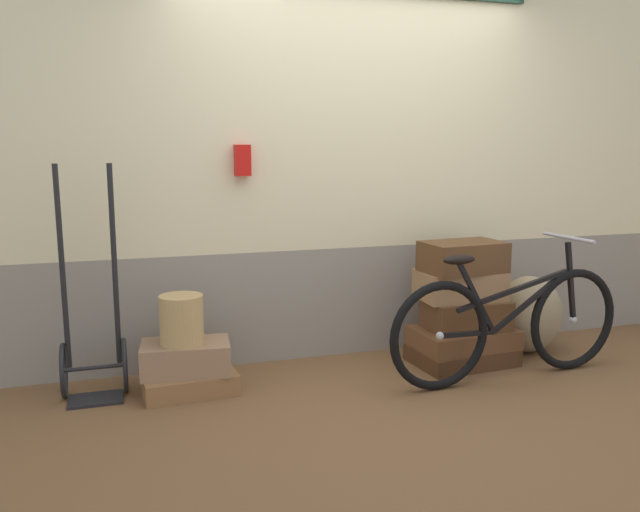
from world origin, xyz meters
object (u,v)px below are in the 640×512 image
object	(u,v)px
suitcase_4	(466,314)
burlap_sack	(528,314)
suitcase_5	(460,285)
suitcase_6	(463,257)
suitcase_2	(462,355)
suitcase_1	(186,358)
luggage_trolley	(93,346)
suitcase_0	(189,383)
suitcase_3	(463,337)
wicker_basket	(181,319)
bicycle	(509,324)

from	to	relation	value
suitcase_4	burlap_sack	world-z (taller)	burlap_sack
suitcase_5	suitcase_6	xyz separation A→B (m)	(-0.00, -0.03, 0.20)
suitcase_2	suitcase_5	distance (m)	0.49
burlap_sack	suitcase_6	bearing A→B (deg)	-173.84
suitcase_5	burlap_sack	bearing A→B (deg)	5.45
suitcase_1	burlap_sack	xyz separation A→B (m)	(2.45, 0.05, 0.06)
suitcase_4	luggage_trolley	size ratio (longest dim) A/B	0.39
suitcase_0	luggage_trolley	bearing A→B (deg)	162.14
suitcase_1	suitcase_2	distance (m)	1.88
suitcase_4	suitcase_5	xyz separation A→B (m)	(-0.03, 0.05, 0.20)
suitcase_2	luggage_trolley	size ratio (longest dim) A/B	0.48
luggage_trolley	burlap_sack	xyz separation A→B (m)	(2.98, -0.07, -0.03)
suitcase_0	suitcase_6	xyz separation A→B (m)	(1.85, 0.00, 0.68)
suitcase_5	luggage_trolley	distance (m)	2.41
suitcase_5	suitcase_3	bearing A→B (deg)	-61.99
suitcase_6	burlap_sack	size ratio (longest dim) A/B	0.96
suitcase_2	suitcase_6	distance (m)	0.68
suitcase_0	suitcase_2	size ratio (longest dim) A/B	0.84
suitcase_2	wicker_basket	xyz separation A→B (m)	(-1.89, 0.02, 0.40)
suitcase_6	luggage_trolley	bearing A→B (deg)	172.16
suitcase_6	luggage_trolley	size ratio (longest dim) A/B	0.39
suitcase_1	suitcase_5	bearing A→B (deg)	7.23
suitcase_2	burlap_sack	world-z (taller)	burlap_sack
suitcase_1	suitcase_2	world-z (taller)	suitcase_1
suitcase_1	suitcase_6	bearing A→B (deg)	6.32
suitcase_1	bicycle	xyz separation A→B (m)	(1.99, -0.40, 0.14)
suitcase_5	suitcase_1	bearing A→B (deg)	-177.22
suitcase_3	suitcase_1	bearing A→B (deg)	176.10
suitcase_4	suitcase_6	size ratio (longest dim) A/B	1.01
suitcase_0	suitcase_1	size ratio (longest dim) A/B	1.06
suitcase_5	bicycle	world-z (taller)	bicycle
burlap_sack	suitcase_5	bearing A→B (deg)	-176.72
suitcase_1	suitcase_5	distance (m)	1.90
suitcase_1	suitcase_6	size ratio (longest dim) A/B	0.98
suitcase_4	bicycle	distance (m)	0.38
suitcase_4	burlap_sack	bearing A→B (deg)	9.71
suitcase_0	bicycle	distance (m)	2.03
suitcase_1	suitcase_6	world-z (taller)	suitcase_6
suitcase_6	wicker_basket	world-z (taller)	suitcase_6
suitcase_5	wicker_basket	xyz separation A→B (m)	(-1.89, -0.03, -0.08)
suitcase_2	bicycle	xyz separation A→B (m)	(0.12, -0.36, 0.31)
suitcase_6	bicycle	size ratio (longest dim) A/B	0.31
suitcase_2	suitcase_3	bearing A→B (deg)	34.58
suitcase_0	bicycle	bearing A→B (deg)	-14.97
suitcase_3	luggage_trolley	xyz separation A→B (m)	(-2.41, 0.14, 0.13)
suitcase_2	suitcase_4	size ratio (longest dim) A/B	1.23
suitcase_4	bicycle	bearing A→B (deg)	-73.97
bicycle	wicker_basket	bearing A→B (deg)	169.10
suitcase_3	luggage_trolley	bearing A→B (deg)	173.37
suitcase_3	suitcase_4	bearing A→B (deg)	-46.26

